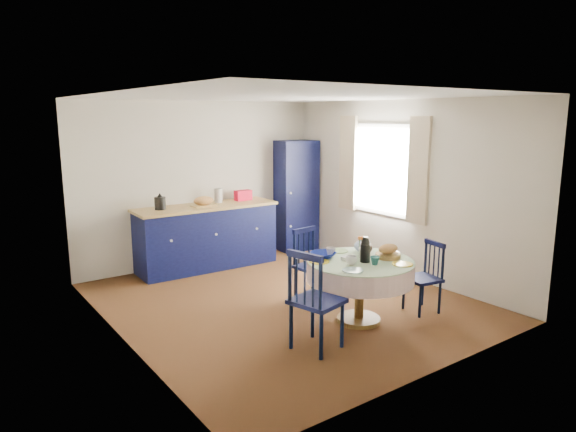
% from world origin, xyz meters
% --- Properties ---
extents(floor, '(4.50, 4.50, 0.00)m').
position_xyz_m(floor, '(0.00, 0.00, 0.00)').
color(floor, black).
rests_on(floor, ground).
extents(ceiling, '(4.50, 4.50, 0.00)m').
position_xyz_m(ceiling, '(0.00, 0.00, 2.50)').
color(ceiling, white).
rests_on(ceiling, wall_back).
extents(wall_back, '(4.00, 0.02, 2.50)m').
position_xyz_m(wall_back, '(0.00, 2.25, 1.25)').
color(wall_back, beige).
rests_on(wall_back, floor).
extents(wall_left, '(0.02, 4.50, 2.50)m').
position_xyz_m(wall_left, '(-2.00, 0.00, 1.25)').
color(wall_left, beige).
rests_on(wall_left, floor).
extents(wall_right, '(0.02, 4.50, 2.50)m').
position_xyz_m(wall_right, '(2.00, 0.00, 1.25)').
color(wall_right, beige).
rests_on(wall_right, floor).
extents(window, '(0.10, 1.74, 1.45)m').
position_xyz_m(window, '(1.95, 0.30, 1.52)').
color(window, white).
rests_on(window, wall_right).
extents(kitchen_counter, '(2.17, 0.73, 1.20)m').
position_xyz_m(kitchen_counter, '(-0.10, 1.90, 0.49)').
color(kitchen_counter, black).
rests_on(kitchen_counter, floor).
extents(pantry_cabinet, '(0.70, 0.53, 1.87)m').
position_xyz_m(pantry_cabinet, '(1.66, 2.00, 0.93)').
color(pantry_cabinet, black).
rests_on(pantry_cabinet, floor).
extents(dining_table, '(1.20, 1.18, 0.99)m').
position_xyz_m(dining_table, '(0.32, -1.00, 0.59)').
color(dining_table, brown).
rests_on(dining_table, floor).
extents(chair_left, '(0.53, 0.55, 1.02)m').
position_xyz_m(chair_left, '(-0.54, -1.25, 0.52)').
color(chair_left, black).
rests_on(chair_left, floor).
extents(chair_far, '(0.44, 0.42, 0.90)m').
position_xyz_m(chair_far, '(0.32, -0.12, 0.46)').
color(chair_far, black).
rests_on(chair_far, floor).
extents(chair_right, '(0.42, 0.43, 0.84)m').
position_xyz_m(chair_right, '(1.16, -1.21, 0.42)').
color(chair_right, black).
rests_on(chair_right, floor).
extents(mug_a, '(0.12, 0.12, 0.09)m').
position_xyz_m(mug_a, '(0.12, -1.06, 0.76)').
color(mug_a, silver).
rests_on(mug_a, dining_table).
extents(mug_b, '(0.10, 0.10, 0.09)m').
position_xyz_m(mug_b, '(0.32, -1.21, 0.76)').
color(mug_b, '#2C6F6C').
rests_on(mug_b, dining_table).
extents(mug_c, '(0.12, 0.12, 0.10)m').
position_xyz_m(mug_c, '(0.60, -0.81, 0.76)').
color(mug_c, black).
rests_on(mug_c, dining_table).
extents(mug_d, '(0.11, 0.11, 0.10)m').
position_xyz_m(mug_d, '(0.15, -0.68, 0.76)').
color(mug_d, silver).
rests_on(mug_d, dining_table).
extents(cobalt_bowl, '(0.27, 0.27, 0.07)m').
position_xyz_m(cobalt_bowl, '(0.05, -0.67, 0.75)').
color(cobalt_bowl, navy).
rests_on(cobalt_bowl, dining_table).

